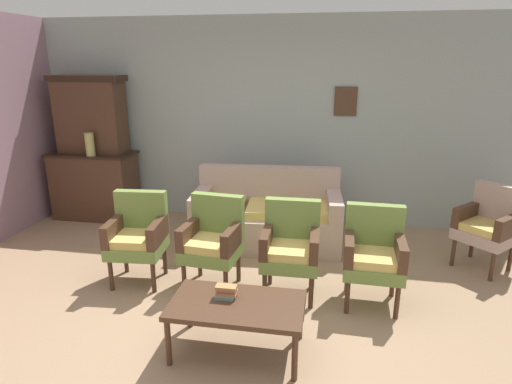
% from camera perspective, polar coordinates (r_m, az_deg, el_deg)
% --- Properties ---
extents(ground_plane, '(7.68, 7.68, 0.00)m').
position_cam_1_polar(ground_plane, '(3.82, -3.16, -17.20)').
color(ground_plane, '#997A5B').
extents(wall_back_with_decor, '(6.40, 0.09, 2.70)m').
position_cam_1_polar(wall_back_with_decor, '(5.80, 2.60, 9.18)').
color(wall_back_with_decor, '#939E99').
rests_on(wall_back_with_decor, ground).
extents(side_cabinet, '(1.16, 0.55, 0.93)m').
position_cam_1_polar(side_cabinet, '(6.45, -20.53, 0.87)').
color(side_cabinet, '#472D1E').
rests_on(side_cabinet, ground).
extents(cabinet_upper_hutch, '(0.99, 0.38, 1.03)m').
position_cam_1_polar(cabinet_upper_hutch, '(6.33, -21.10, 9.65)').
color(cabinet_upper_hutch, '#472D1E').
rests_on(cabinet_upper_hutch, side_cabinet).
extents(vase_on_cabinet, '(0.12, 0.12, 0.31)m').
position_cam_1_polar(vase_on_cabinet, '(6.11, -21.19, 5.92)').
color(vase_on_cabinet, tan).
rests_on(vase_on_cabinet, side_cabinet).
extents(floral_couch, '(1.78, 0.92, 0.90)m').
position_cam_1_polar(floral_couch, '(5.19, 1.49, -3.47)').
color(floral_couch, tan).
rests_on(floral_couch, ground).
extents(armchair_row_middle, '(0.56, 0.53, 0.90)m').
position_cam_1_polar(armchair_row_middle, '(4.44, -15.40, -5.38)').
color(armchair_row_middle, olive).
rests_on(armchair_row_middle, ground).
extents(armchair_near_cabinet, '(0.57, 0.54, 0.90)m').
position_cam_1_polar(armchair_near_cabinet, '(4.19, -5.74, -6.15)').
color(armchair_near_cabinet, olive).
rests_on(armchair_near_cabinet, ground).
extents(armchair_near_couch_end, '(0.53, 0.50, 0.90)m').
position_cam_1_polar(armchair_near_couch_end, '(4.05, 4.63, -7.02)').
color(armchair_near_couch_end, olive).
rests_on(armchair_near_couch_end, ground).
extents(armchair_by_doorway, '(0.53, 0.50, 0.90)m').
position_cam_1_polar(armchair_by_doorway, '(4.03, 15.33, -7.70)').
color(armchair_by_doorway, olive).
rests_on(armchair_by_doorway, ground).
extents(wingback_chair_by_fireplace, '(0.71, 0.71, 0.90)m').
position_cam_1_polar(wingback_chair_by_fireplace, '(5.15, 28.52, -3.73)').
color(wingback_chair_by_fireplace, tan).
rests_on(wingback_chair_by_fireplace, ground).
extents(coffee_table, '(1.00, 0.56, 0.42)m').
position_cam_1_polar(coffee_table, '(3.33, -2.56, -15.12)').
color(coffee_table, '#472D1E').
rests_on(coffee_table, ground).
extents(book_stack_on_table, '(0.16, 0.11, 0.10)m').
position_cam_1_polar(book_stack_on_table, '(3.34, -3.98, -13.08)').
color(book_stack_on_table, slate).
rests_on(book_stack_on_table, coffee_table).
extents(floor_vase_by_wall, '(0.24, 0.24, 0.55)m').
position_cam_1_polar(floor_vase_by_wall, '(5.93, 30.27, -3.75)').
color(floor_vase_by_wall, '#5F555B').
rests_on(floor_vase_by_wall, ground).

